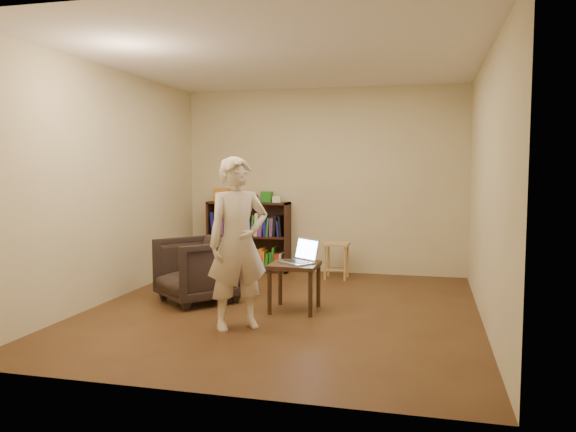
% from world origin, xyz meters
% --- Properties ---
extents(floor, '(4.50, 4.50, 0.00)m').
position_xyz_m(floor, '(0.00, 0.00, 0.00)').
color(floor, '#492917').
rests_on(floor, ground).
extents(ceiling, '(4.50, 4.50, 0.00)m').
position_xyz_m(ceiling, '(0.00, 0.00, 2.60)').
color(ceiling, white).
rests_on(ceiling, wall_back).
extents(wall_back, '(4.00, 0.00, 4.00)m').
position_xyz_m(wall_back, '(0.00, 2.25, 1.30)').
color(wall_back, beige).
rests_on(wall_back, floor).
extents(wall_left, '(0.00, 4.50, 4.50)m').
position_xyz_m(wall_left, '(-2.00, 0.00, 1.30)').
color(wall_left, beige).
rests_on(wall_left, floor).
extents(wall_right, '(0.00, 4.50, 4.50)m').
position_xyz_m(wall_right, '(2.00, 0.00, 1.30)').
color(wall_right, beige).
rests_on(wall_right, floor).
extents(bookshelf, '(1.20, 0.30, 1.00)m').
position_xyz_m(bookshelf, '(-1.05, 2.09, 0.44)').
color(bookshelf, black).
rests_on(bookshelf, floor).
extents(box_yellow, '(0.24, 0.18, 0.19)m').
position_xyz_m(box_yellow, '(-1.45, 2.11, 1.09)').
color(box_yellow, orange).
rests_on(box_yellow, bookshelf).
extents(red_cloth, '(0.33, 0.27, 0.10)m').
position_xyz_m(red_cloth, '(-1.10, 2.10, 1.05)').
color(red_cloth, maroon).
rests_on(red_cloth, bookshelf).
extents(box_green, '(0.15, 0.15, 0.15)m').
position_xyz_m(box_green, '(-0.78, 2.11, 1.08)').
color(box_green, '#247F22').
rests_on(box_green, bookshelf).
extents(box_white, '(0.11, 0.11, 0.09)m').
position_xyz_m(box_white, '(-0.62, 2.05, 1.04)').
color(box_white, white).
rests_on(box_white, bookshelf).
extents(stool, '(0.34, 0.34, 0.49)m').
position_xyz_m(stool, '(0.28, 1.80, 0.39)').
color(stool, tan).
rests_on(stool, floor).
extents(armchair, '(1.09, 1.10, 0.72)m').
position_xyz_m(armchair, '(-1.02, 0.13, 0.36)').
color(armchair, black).
rests_on(armchair, floor).
extents(side_table, '(0.49, 0.49, 0.50)m').
position_xyz_m(side_table, '(0.13, 0.01, 0.42)').
color(side_table, black).
rests_on(side_table, floor).
extents(laptop, '(0.45, 0.44, 0.25)m').
position_xyz_m(laptop, '(0.18, 0.05, 0.56)').
color(laptop, silver).
rests_on(laptop, side_table).
extents(person, '(0.69, 0.66, 1.60)m').
position_xyz_m(person, '(-0.24, -0.74, 0.80)').
color(person, beige).
rests_on(person, floor).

